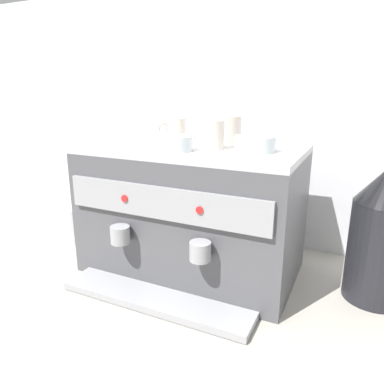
{
  "coord_description": "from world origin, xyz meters",
  "views": [
    {
      "loc": [
        0.47,
        -0.99,
        0.58
      ],
      "look_at": [
        0.0,
        0.0,
        0.26
      ],
      "focal_mm": 33.84,
      "sensor_mm": 36.0,
      "label": 1
    }
  ],
  "objects_px": {
    "ceramic_bowl_0": "(177,144)",
    "milk_pitcher": "(77,224)",
    "ceramic_cup_2": "(213,134)",
    "ceramic_bowl_1": "(255,144)",
    "ceramic_bowl_2": "(158,140)",
    "ceramic_cup_1": "(227,129)",
    "coffee_grinder": "(382,234)",
    "espresso_machine": "(191,210)",
    "ceramic_cup_0": "(175,128)"
  },
  "relations": [
    {
      "from": "ceramic_cup_1",
      "to": "milk_pitcher",
      "type": "bearing_deg",
      "value": -170.53
    },
    {
      "from": "espresso_machine",
      "to": "ceramic_bowl_1",
      "type": "height_order",
      "value": "ceramic_bowl_1"
    },
    {
      "from": "ceramic_cup_1",
      "to": "ceramic_bowl_0",
      "type": "bearing_deg",
      "value": -109.15
    },
    {
      "from": "ceramic_bowl_1",
      "to": "ceramic_cup_2",
      "type": "bearing_deg",
      "value": 179.84
    },
    {
      "from": "ceramic_bowl_0",
      "to": "ceramic_bowl_1",
      "type": "bearing_deg",
      "value": 21.95
    },
    {
      "from": "ceramic_cup_2",
      "to": "ceramic_bowl_0",
      "type": "bearing_deg",
      "value": -131.98
    },
    {
      "from": "espresso_machine",
      "to": "milk_pitcher",
      "type": "xyz_separation_m",
      "value": [
        -0.5,
        0.01,
        -0.14
      ]
    },
    {
      "from": "ceramic_cup_1",
      "to": "ceramic_bowl_0",
      "type": "height_order",
      "value": "ceramic_cup_1"
    },
    {
      "from": "ceramic_cup_2",
      "to": "ceramic_bowl_2",
      "type": "height_order",
      "value": "ceramic_cup_2"
    },
    {
      "from": "ceramic_cup_2",
      "to": "ceramic_bowl_1",
      "type": "height_order",
      "value": "ceramic_cup_2"
    },
    {
      "from": "espresso_machine",
      "to": "ceramic_bowl_0",
      "type": "relative_size",
      "value": 6.98
    },
    {
      "from": "ceramic_cup_2",
      "to": "milk_pitcher",
      "type": "height_order",
      "value": "ceramic_cup_2"
    },
    {
      "from": "ceramic_cup_1",
      "to": "ceramic_bowl_1",
      "type": "xyz_separation_m",
      "value": [
        0.13,
        -0.12,
        -0.02
      ]
    },
    {
      "from": "ceramic_cup_2",
      "to": "milk_pitcher",
      "type": "relative_size",
      "value": 0.77
    },
    {
      "from": "espresso_machine",
      "to": "ceramic_cup_2",
      "type": "relative_size",
      "value": 6.43
    },
    {
      "from": "ceramic_bowl_0",
      "to": "ceramic_cup_0",
      "type": "bearing_deg",
      "value": 119.94
    },
    {
      "from": "espresso_machine",
      "to": "ceramic_cup_0",
      "type": "xyz_separation_m",
      "value": [
        -0.12,
        0.12,
        0.24
      ]
    },
    {
      "from": "ceramic_bowl_1",
      "to": "ceramic_bowl_0",
      "type": "bearing_deg",
      "value": -158.05
    },
    {
      "from": "ceramic_bowl_1",
      "to": "coffee_grinder",
      "type": "xyz_separation_m",
      "value": [
        0.34,
        0.08,
        -0.23
      ]
    },
    {
      "from": "ceramic_bowl_0",
      "to": "ceramic_bowl_1",
      "type": "distance_m",
      "value": 0.21
    },
    {
      "from": "espresso_machine",
      "to": "ceramic_cup_1",
      "type": "height_order",
      "value": "ceramic_cup_1"
    },
    {
      "from": "ceramic_bowl_1",
      "to": "milk_pitcher",
      "type": "distance_m",
      "value": 0.79
    },
    {
      "from": "ceramic_bowl_2",
      "to": "coffee_grinder",
      "type": "height_order",
      "value": "ceramic_bowl_2"
    },
    {
      "from": "ceramic_bowl_2",
      "to": "coffee_grinder",
      "type": "bearing_deg",
      "value": 8.34
    },
    {
      "from": "ceramic_bowl_0",
      "to": "milk_pitcher",
      "type": "distance_m",
      "value": 0.63
    },
    {
      "from": "ceramic_bowl_2",
      "to": "ceramic_cup_1",
      "type": "bearing_deg",
      "value": 38.43
    },
    {
      "from": "ceramic_bowl_1",
      "to": "milk_pitcher",
      "type": "relative_size",
      "value": 0.83
    },
    {
      "from": "milk_pitcher",
      "to": "ceramic_bowl_2",
      "type": "bearing_deg",
      "value": -5.93
    },
    {
      "from": "ceramic_cup_0",
      "to": "ceramic_bowl_0",
      "type": "xyz_separation_m",
      "value": [
        0.12,
        -0.22,
        -0.02
      ]
    },
    {
      "from": "ceramic_bowl_0",
      "to": "coffee_grinder",
      "type": "xyz_separation_m",
      "value": [
        0.54,
        0.16,
        -0.23
      ]
    },
    {
      "from": "ceramic_cup_1",
      "to": "ceramic_bowl_2",
      "type": "bearing_deg",
      "value": -141.57
    },
    {
      "from": "milk_pitcher",
      "to": "ceramic_bowl_1",
      "type": "bearing_deg",
      "value": -2.27
    },
    {
      "from": "ceramic_bowl_1",
      "to": "ceramic_bowl_2",
      "type": "distance_m",
      "value": 0.3
    },
    {
      "from": "ceramic_bowl_0",
      "to": "milk_pitcher",
      "type": "height_order",
      "value": "ceramic_bowl_0"
    },
    {
      "from": "ceramic_cup_1",
      "to": "ceramic_bowl_0",
      "type": "xyz_separation_m",
      "value": [
        -0.07,
        -0.2,
        -0.02
      ]
    },
    {
      "from": "ceramic_bowl_0",
      "to": "ceramic_bowl_1",
      "type": "relative_size",
      "value": 0.85
    },
    {
      "from": "ceramic_cup_2",
      "to": "coffee_grinder",
      "type": "xyz_separation_m",
      "value": [
        0.47,
        0.08,
        -0.25
      ]
    },
    {
      "from": "espresso_machine",
      "to": "coffee_grinder",
      "type": "height_order",
      "value": "espresso_machine"
    },
    {
      "from": "coffee_grinder",
      "to": "milk_pitcher",
      "type": "bearing_deg",
      "value": -177.1
    },
    {
      "from": "ceramic_cup_2",
      "to": "coffee_grinder",
      "type": "bearing_deg",
      "value": 9.69
    },
    {
      "from": "espresso_machine",
      "to": "ceramic_bowl_2",
      "type": "relative_size",
      "value": 5.31
    },
    {
      "from": "ceramic_cup_1",
      "to": "ceramic_cup_2",
      "type": "xyz_separation_m",
      "value": [
        0.0,
        -0.12,
        -0.0
      ]
    },
    {
      "from": "ceramic_cup_0",
      "to": "ceramic_bowl_2",
      "type": "height_order",
      "value": "ceramic_cup_0"
    },
    {
      "from": "espresso_machine",
      "to": "ceramic_cup_2",
      "type": "distance_m",
      "value": 0.26
    },
    {
      "from": "ceramic_cup_1",
      "to": "ceramic_bowl_1",
      "type": "distance_m",
      "value": 0.18
    },
    {
      "from": "ceramic_bowl_0",
      "to": "ceramic_bowl_1",
      "type": "height_order",
      "value": "ceramic_bowl_1"
    },
    {
      "from": "ceramic_cup_1",
      "to": "ceramic_bowl_0",
      "type": "distance_m",
      "value": 0.22
    },
    {
      "from": "ceramic_cup_0",
      "to": "milk_pitcher",
      "type": "height_order",
      "value": "ceramic_cup_0"
    },
    {
      "from": "ceramic_cup_0",
      "to": "milk_pitcher",
      "type": "relative_size",
      "value": 0.71
    },
    {
      "from": "espresso_machine",
      "to": "ceramic_cup_2",
      "type": "height_order",
      "value": "ceramic_cup_2"
    }
  ]
}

